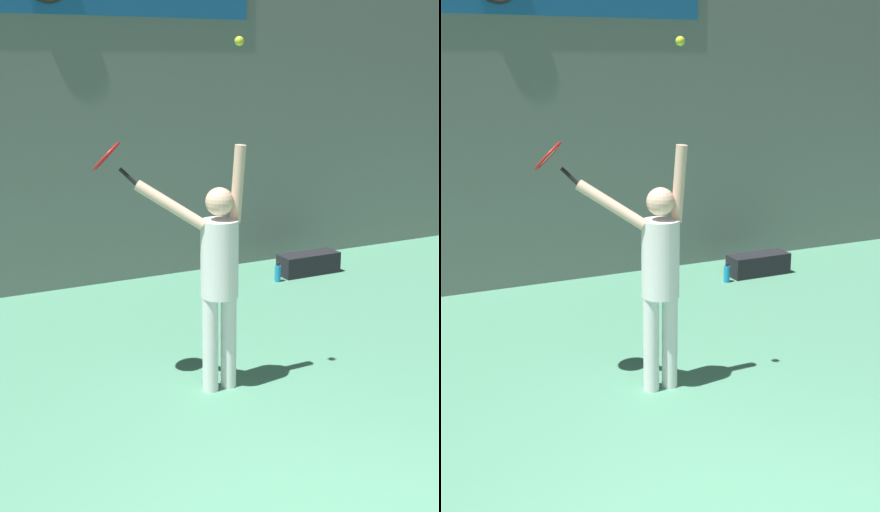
# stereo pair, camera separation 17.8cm
# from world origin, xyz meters

# --- Properties ---
(back_wall) EXTENTS (18.00, 0.10, 5.00)m
(back_wall) POSITION_xyz_m (0.00, 6.06, 2.50)
(back_wall) COLOR slate
(back_wall) RESTS_ON ground_plane
(tennis_player) EXTENTS (0.83, 0.54, 2.02)m
(tennis_player) POSITION_xyz_m (0.49, 2.77, 1.03)
(tennis_player) COLOR white
(tennis_player) RESTS_ON ground_plane
(tennis_racket) EXTENTS (0.39, 0.37, 0.35)m
(tennis_racket) POSITION_xyz_m (-0.24, 3.20, 1.91)
(tennis_racket) COLOR black
(tennis_ball) EXTENTS (0.07, 0.07, 0.07)m
(tennis_ball) POSITION_xyz_m (0.62, 2.68, 2.78)
(tennis_ball) COLOR #CCDB2D
(water_bottle) EXTENTS (0.08, 0.08, 0.24)m
(water_bottle) POSITION_xyz_m (2.51, 5.09, 0.11)
(water_bottle) COLOR #198CCC
(water_bottle) RESTS_ON ground_plane
(equipment_bag) EXTENTS (0.79, 0.30, 0.27)m
(equipment_bag) POSITION_xyz_m (3.05, 5.21, 0.13)
(equipment_bag) COLOR black
(equipment_bag) RESTS_ON ground_plane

